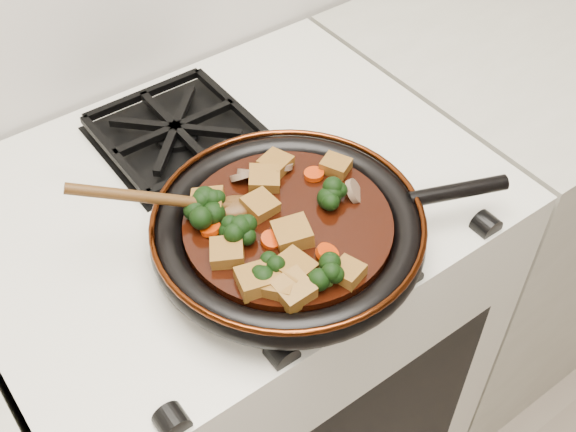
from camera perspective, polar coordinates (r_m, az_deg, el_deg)
stove at (r=1.41m, az=-3.81°, el=-10.99°), size 0.76×0.60×0.90m
burner_grate_front at (r=0.97m, az=-0.56°, el=-1.93°), size 0.23×0.23×0.03m
burner_grate_back at (r=1.15m, az=-8.84°, el=6.58°), size 0.23×0.23×0.03m
skillet at (r=0.94m, az=0.12°, el=-1.07°), size 0.47×0.36×0.05m
braising_sauce at (r=0.94m, az=-0.00°, el=-0.88°), size 0.27×0.27×0.02m
tofu_cube_0 at (r=0.87m, az=4.75°, el=-4.48°), size 0.04×0.04×0.02m
tofu_cube_1 at (r=0.86m, az=-2.54°, el=-5.12°), size 0.05×0.05×0.03m
tofu_cube_2 at (r=1.00m, az=-1.00°, el=4.10°), size 0.05×0.05×0.02m
tofu_cube_3 at (r=0.85m, az=0.43°, el=-5.89°), size 0.04×0.04×0.03m
tofu_cube_4 at (r=0.91m, az=0.36°, el=-1.46°), size 0.06×0.06×0.03m
tofu_cube_5 at (r=0.89m, az=-4.82°, el=-2.94°), size 0.06×0.06×0.03m
tofu_cube_6 at (r=0.86m, az=-0.73°, el=-5.40°), size 0.06×0.06×0.03m
tofu_cube_7 at (r=0.94m, az=-2.22°, el=0.78°), size 0.04×0.04×0.03m
tofu_cube_8 at (r=1.00m, az=3.79°, el=3.92°), size 0.05×0.05×0.02m
tofu_cube_9 at (r=0.98m, az=-1.88°, el=2.89°), size 0.06×0.06×0.03m
tofu_cube_10 at (r=0.87m, az=0.43°, el=-4.22°), size 0.05×0.05×0.03m
tofu_cube_11 at (r=0.95m, az=-6.37°, el=0.95°), size 0.06×0.06×0.03m
broccoli_floret_0 at (r=0.90m, az=-3.63°, el=-1.47°), size 0.09×0.09×0.07m
broccoli_floret_1 at (r=0.94m, az=-5.90°, el=0.82°), size 0.07×0.07×0.08m
broccoli_floret_2 at (r=0.86m, az=3.21°, el=-4.98°), size 0.08×0.08×0.07m
broccoli_floret_3 at (r=0.95m, az=3.60°, el=1.37°), size 0.09×0.08×0.07m
broccoli_floret_4 at (r=0.87m, az=-1.88°, el=-4.03°), size 0.08×0.08×0.06m
broccoli_floret_5 at (r=0.91m, az=-4.79°, el=-1.43°), size 0.08×0.08×0.06m
broccoli_floret_6 at (r=0.93m, az=-6.91°, el=0.10°), size 0.08×0.08×0.06m
carrot_coin_0 at (r=0.89m, az=3.12°, el=-2.97°), size 0.03×0.03×0.02m
carrot_coin_1 at (r=0.90m, az=-1.33°, el=-1.89°), size 0.03×0.03×0.01m
carrot_coin_2 at (r=0.92m, az=-3.43°, el=-0.78°), size 0.03×0.03×0.02m
carrot_coin_3 at (r=0.92m, az=-6.12°, el=-1.03°), size 0.03×0.03×0.02m
carrot_coin_4 at (r=0.99m, az=2.06°, el=3.32°), size 0.03×0.03×0.01m
mushroom_slice_0 at (r=0.86m, az=-1.56°, el=-4.92°), size 0.04×0.04×0.02m
mushroom_slice_1 at (r=0.99m, az=-3.60°, el=3.21°), size 0.04×0.04×0.03m
mushroom_slice_2 at (r=0.99m, az=-3.15°, el=3.42°), size 0.04×0.04×0.03m
mushroom_slice_3 at (r=0.97m, az=5.25°, el=1.94°), size 0.04×0.04×0.03m
mushroom_slice_4 at (r=1.00m, az=-0.48°, el=4.03°), size 0.04×0.04×0.02m
wooden_spoon at (r=0.93m, az=-7.67°, el=1.09°), size 0.14×0.08×0.21m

